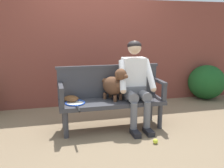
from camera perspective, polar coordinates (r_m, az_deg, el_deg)
name	(u,v)px	position (r m, az deg, el deg)	size (l,w,h in m)	color
ground_plane	(112,128)	(3.82, 0.00, -10.09)	(40.00, 40.00, 0.00)	#7A664C
brick_garden_fence	(95,53)	(4.94, -4.03, 7.21)	(8.00, 0.30, 2.02)	brown
hedge_bush_far_left	(206,82)	(5.64, 20.99, 0.41)	(0.79, 0.71, 0.73)	#194C1E
garden_bench	(112,104)	(3.69, 0.00, -4.71)	(1.55, 0.49, 0.44)	#38383D
bench_backrest	(109,81)	(3.81, -0.78, 0.74)	(1.59, 0.06, 0.50)	#38383D
bench_armrest_left_end	(61,92)	(3.44, -11.67, -1.75)	(0.06, 0.49, 0.28)	#38383D
bench_armrest_right_end	(161,86)	(3.78, 11.22, -0.42)	(0.06, 0.49, 0.28)	#38383D
person_seated	(135,81)	(3.69, 5.38, 0.63)	(0.56, 0.65, 1.31)	black
dog_on_bench	(115,84)	(3.64, 0.64, -0.01)	(0.38, 0.46, 0.48)	brown
tennis_racket	(75,103)	(3.53, -8.47, -4.44)	(0.30, 0.57, 0.03)	blue
baseball_glove	(71,99)	(3.65, -9.43, -3.36)	(0.22, 0.17, 0.09)	brown
tennis_ball	(155,141)	(3.37, 10.00, -12.90)	(0.07, 0.07, 0.07)	#CCDB33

